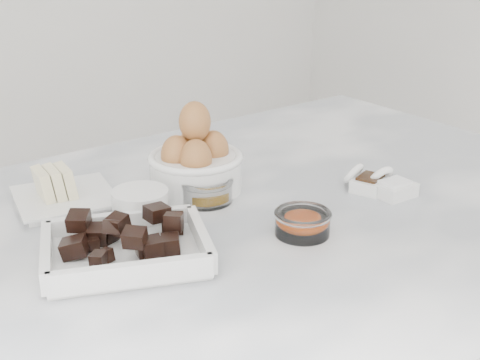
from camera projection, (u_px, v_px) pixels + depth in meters
name	position (u px, v px, depth m)	size (l,w,h in m)	color
marble_slab	(241.00, 228.00, 0.96)	(1.20, 0.80, 0.04)	silver
chocolate_dish	(126.00, 245.00, 0.82)	(0.24, 0.22, 0.05)	white
butter_plate	(63.00, 192.00, 0.98)	(0.17, 0.17, 0.06)	white
sugar_ramekin	(141.00, 205.00, 0.92)	(0.08, 0.08, 0.05)	white
egg_bowl	(195.00, 162.00, 1.02)	(0.15, 0.15, 0.14)	white
honey_bowl	(206.00, 189.00, 0.99)	(0.08, 0.08, 0.04)	white
zest_bowl	(303.00, 222.00, 0.89)	(0.08, 0.08, 0.03)	white
vanilla_spoon	(366.00, 181.00, 1.03)	(0.07, 0.08, 0.04)	white
salt_spoon	(391.00, 186.00, 1.02)	(0.06, 0.07, 0.04)	white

